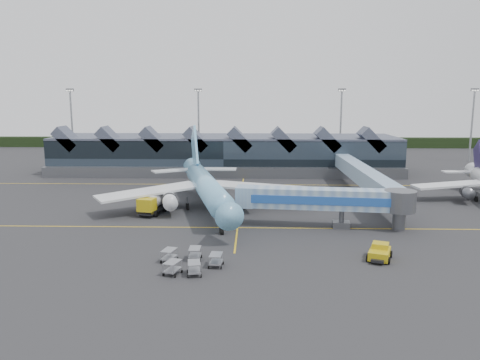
{
  "coord_description": "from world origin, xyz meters",
  "views": [
    {
      "loc": [
        2.29,
        -77.06,
        19.59
      ],
      "look_at": [
        0.01,
        5.7,
        5.0
      ],
      "focal_mm": 35.0,
      "sensor_mm": 36.0,
      "label": 1
    }
  ],
  "objects_px": {
    "jet_bridge": "(334,200)",
    "pushback_tug": "(380,252)",
    "main_airliner": "(206,185)",
    "fuel_truck": "(157,200)"
  },
  "relations": [
    {
      "from": "pushback_tug",
      "to": "main_airliner",
      "type": "bearing_deg",
      "value": 153.69
    },
    {
      "from": "main_airliner",
      "to": "pushback_tug",
      "type": "height_order",
      "value": "main_airliner"
    },
    {
      "from": "fuel_truck",
      "to": "pushback_tug",
      "type": "height_order",
      "value": "fuel_truck"
    },
    {
      "from": "jet_bridge",
      "to": "pushback_tug",
      "type": "distance_m",
      "value": 15.05
    },
    {
      "from": "main_airliner",
      "to": "pushback_tug",
      "type": "bearing_deg",
      "value": -61.11
    },
    {
      "from": "main_airliner",
      "to": "fuel_truck",
      "type": "height_order",
      "value": "main_airliner"
    },
    {
      "from": "main_airliner",
      "to": "pushback_tug",
      "type": "xyz_separation_m",
      "value": [
        24.01,
        -26.2,
        -3.34
      ]
    },
    {
      "from": "jet_bridge",
      "to": "pushback_tug",
      "type": "height_order",
      "value": "jet_bridge"
    },
    {
      "from": "jet_bridge",
      "to": "pushback_tug",
      "type": "bearing_deg",
      "value": -70.76
    },
    {
      "from": "fuel_truck",
      "to": "jet_bridge",
      "type": "bearing_deg",
      "value": -4.79
    }
  ]
}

